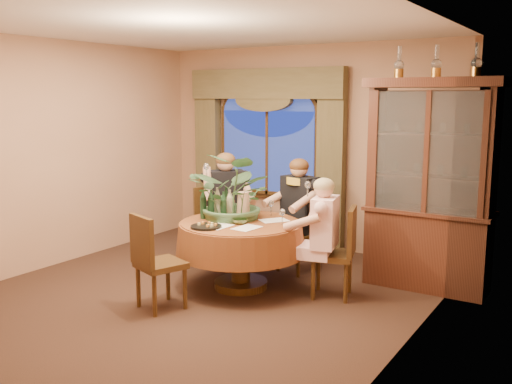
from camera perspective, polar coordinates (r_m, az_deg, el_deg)
The scene contains 37 objects.
floor at distance 6.23m, azimuth -5.77°, elevation -10.27°, with size 5.00×5.00×0.00m, color black.
wall_back at distance 8.01m, azimuth 5.09°, elevation 4.46°, with size 4.50×4.50×0.00m, color #9F7154.
wall_right at distance 4.87m, azimuth 15.38°, elevation 0.83°, with size 5.00×5.00×0.00m, color #9F7154.
ceiling at distance 5.90m, azimuth -6.25°, elevation 16.23°, with size 5.00×5.00×0.00m, color white.
window at distance 8.25m, azimuth 1.14°, elevation 3.94°, with size 1.62×0.10×1.32m, color navy, non-canonical shape.
arched_transom at distance 8.21m, azimuth 1.16°, elevation 9.37°, with size 1.60×0.06×0.44m, color navy, non-canonical shape.
drapery_left at distance 8.79m, azimuth -4.81°, elevation 3.48°, with size 0.38×0.14×2.32m, color #4A4225.
drapery_right at distance 7.74m, azimuth 7.50°, elevation 2.60°, with size 0.38×0.14×2.32m, color #4A4225.
swag_valance at distance 8.14m, azimuth 0.87°, elevation 10.77°, with size 2.45×0.16×0.42m, color #4A4225, non-canonical shape.
dining_table at distance 6.34m, azimuth -1.54°, elevation -6.32°, with size 1.43×1.43×0.75m, color maroon.
china_cabinet at distance 6.47m, azimuth 17.02°, elevation 0.62°, with size 1.42×0.56×2.30m, color #3A1C13.
oil_lamp_left at distance 6.52m, azimuth 14.13°, elevation 12.47°, with size 0.11×0.11×0.34m, color #A5722D, non-canonical shape.
oil_lamp_center at distance 6.41m, azimuth 17.61°, elevation 12.37°, with size 0.11×0.11×0.34m, color #A5722D, non-canonical shape.
oil_lamp_right at distance 6.32m, azimuth 21.20°, elevation 12.22°, with size 0.11×0.11×0.34m, color #A5722D, non-canonical shape.
chair_right at distance 6.10m, azimuth 7.63°, elevation -6.02°, with size 0.42×0.42×0.96m, color black.
chair_back_right at distance 6.92m, azimuth 4.23°, elevation -4.07°, with size 0.42×0.42×0.96m, color black.
chair_back at distance 7.19m, azimuth -4.15°, elevation -3.55°, with size 0.42×0.42×0.96m, color black.
chair_front_left at distance 5.80m, azimuth -9.50°, elevation -6.90°, with size 0.42×0.42×0.96m, color black.
person_pink at distance 6.02m, azimuth 6.88°, elevation -4.61°, with size 0.46×0.42×1.28m, color beige, non-canonical shape.
person_back at distance 7.13m, azimuth -3.04°, elevation -1.72°, with size 0.51×0.47×1.43m, color black, non-canonical shape.
person_scarf at distance 6.93m, azimuth 4.39°, elevation -2.27°, with size 0.49×0.45×1.38m, color black, non-canonical shape.
stoneware_vase at distance 6.38m, azimuth -1.28°, elevation -1.35°, with size 0.16×0.16×0.30m, color #A27C63, non-canonical shape.
centerpiece_plant at distance 6.32m, azimuth -2.04°, elevation 2.95°, with size 1.00×1.11×0.86m, color #395C38.
olive_bowl at distance 6.15m, azimuth -1.61°, elevation -2.97°, with size 0.16×0.16×0.05m, color #4E5F30.
cheese_platter at distance 5.99m, azimuth -5.01°, elevation -3.47°, with size 0.33×0.33×0.02m, color black.
wine_bottle_0 at distance 6.38m, azimuth -4.52°, elevation -1.25°, with size 0.07×0.07×0.33m, color black.
wine_bottle_1 at distance 6.38m, azimuth -2.64°, elevation -1.24°, with size 0.07×0.07×0.33m, color tan.
wine_bottle_2 at distance 6.54m, azimuth -3.88°, elevation -0.97°, with size 0.07×0.07×0.33m, color tan.
wine_bottle_3 at distance 6.41m, azimuth -5.31°, elevation -1.21°, with size 0.07×0.07×0.33m, color black.
wine_bottle_4 at distance 6.25m, azimuth -3.26°, elevation -1.46°, with size 0.07×0.07×0.33m, color black.
wine_bottle_5 at distance 6.53m, azimuth -2.99°, elevation -0.98°, with size 0.07×0.07×0.33m, color black.
tasting_paper_0 at distance 5.95m, azimuth -0.93°, elevation -3.61°, with size 0.21×0.30×0.00m, color white.
tasting_paper_1 at distance 6.30m, azimuth 1.82°, elevation -2.85°, with size 0.21×0.30×0.00m, color white.
tasting_paper_2 at distance 6.03m, azimuth -3.76°, elevation -3.44°, with size 0.21×0.30×0.00m, color white.
wine_glass_person_pink at distance 6.08m, azimuth 2.65°, elevation -2.49°, with size 0.07×0.07×0.18m, color silver, non-canonical shape.
wine_glass_person_back at distance 6.68m, azimuth -2.38°, elevation -1.39°, with size 0.07×0.07×0.18m, color silver, non-canonical shape.
wine_glass_person_scarf at distance 6.55m, azimuth 1.52°, elevation -1.61°, with size 0.07×0.07×0.18m, color silver, non-canonical shape.
Camera 1 is at (3.62, -4.62, 2.11)m, focal length 40.00 mm.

